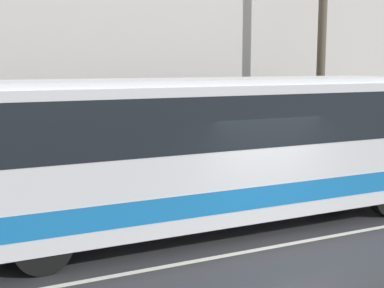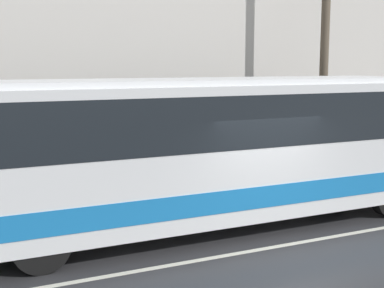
# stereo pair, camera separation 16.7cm
# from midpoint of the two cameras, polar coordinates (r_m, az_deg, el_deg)

# --- Properties ---
(ground_plane) EXTENTS (60.00, 60.00, 0.00)m
(ground_plane) POSITION_cam_midpoint_polar(r_m,az_deg,el_deg) (10.96, 9.11, -10.64)
(ground_plane) COLOR #2D2D30
(sidewalk) EXTENTS (60.00, 2.68, 0.14)m
(sidewalk) POSITION_cam_midpoint_polar(r_m,az_deg,el_deg) (15.41, -2.53, -4.63)
(sidewalk) COLOR #A09E99
(sidewalk) RESTS_ON ground_plane
(lane_stripe) EXTENTS (54.00, 0.14, 0.01)m
(lane_stripe) POSITION_cam_midpoint_polar(r_m,az_deg,el_deg) (10.95, 9.11, -10.62)
(lane_stripe) COLOR beige
(lane_stripe) RESTS_ON ground_plane
(transit_bus) EXTENTS (12.10, 2.49, 3.27)m
(transit_bus) POSITION_cam_midpoint_polar(r_m,az_deg,el_deg) (11.49, 0.72, -0.15)
(transit_bus) COLOR white
(transit_bus) RESTS_ON ground_plane
(utility_pole_near) EXTENTS (0.27, 0.27, 7.86)m
(utility_pole_near) POSITION_cam_midpoint_polar(r_m,az_deg,el_deg) (17.04, 13.37, 9.96)
(utility_pole_near) COLOR brown
(utility_pole_near) RESTS_ON sidewalk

